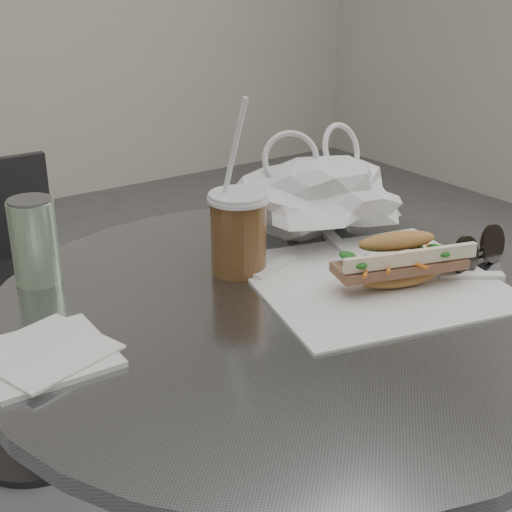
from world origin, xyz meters
TOP-DOWN VIEW (x-y plane):
  - cafe_table at (0.00, 0.20)m, footprint 0.76×0.76m
  - chair_far at (-0.09, 1.13)m, footprint 0.37×0.37m
  - sandwich_paper at (0.13, 0.18)m, footprint 0.37×0.36m
  - banh_mi at (0.14, 0.16)m, footprint 0.23×0.14m
  - iced_coffee at (0.00, 0.32)m, footprint 0.08×0.08m
  - sunglasses at (0.28, 0.14)m, footprint 0.12×0.04m
  - plastic_bag at (0.18, 0.35)m, footprint 0.26×0.22m
  - napkin_stack at (-0.30, 0.24)m, footprint 0.15×0.15m
  - drink_can at (-0.24, 0.44)m, footprint 0.06×0.06m

SIDE VIEW (x-z plane):
  - chair_far at x=-0.09m, z-range -0.04..0.66m
  - cafe_table at x=0.00m, z-range 0.10..0.84m
  - sandwich_paper at x=0.13m, z-range 0.74..0.74m
  - napkin_stack at x=-0.30m, z-range 0.74..0.75m
  - sunglasses at x=0.28m, z-range 0.73..0.79m
  - banh_mi at x=0.14m, z-range 0.74..0.81m
  - drink_can at x=-0.24m, z-range 0.74..0.85m
  - iced_coffee at x=0.00m, z-range 0.68..0.92m
  - plastic_bag at x=0.18m, z-range 0.74..0.86m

